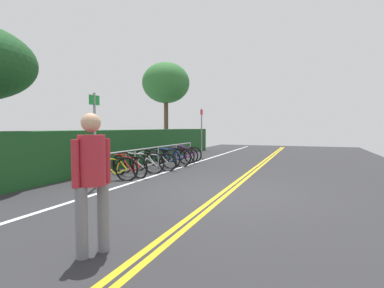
{
  "coord_description": "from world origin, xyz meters",
  "views": [
    {
      "loc": [
        -6.73,
        -1.77,
        1.52
      ],
      "look_at": [
        1.88,
        1.58,
        1.01
      ],
      "focal_mm": 27.89,
      "sensor_mm": 36.0,
      "label": 1
    }
  ],
  "objects_px": {
    "bicycle_4": "(157,158)",
    "tree_mid": "(166,83)",
    "bicycle_2": "(139,162)",
    "sign_post_far": "(202,129)",
    "bike_rack": "(158,152)",
    "bicycle_8": "(188,153)",
    "bicycle_3": "(153,162)",
    "pedestrian": "(92,174)",
    "bicycle_5": "(169,157)",
    "bicycle_7": "(181,155)",
    "bicycle_0": "(111,168)",
    "bicycle_6": "(175,156)",
    "bicycle_1": "(129,166)",
    "sign_post_near": "(95,131)"
  },
  "relations": [
    {
      "from": "bicycle_0",
      "to": "bicycle_6",
      "type": "bearing_deg",
      "value": -1.88
    },
    {
      "from": "bicycle_2",
      "to": "sign_post_near",
      "type": "bearing_deg",
      "value": -173.71
    },
    {
      "from": "bicycle_1",
      "to": "pedestrian",
      "type": "relative_size",
      "value": 0.96
    },
    {
      "from": "bicycle_1",
      "to": "bicycle_4",
      "type": "xyz_separation_m",
      "value": [
        2.04,
        0.11,
        0.03
      ]
    },
    {
      "from": "bicycle_3",
      "to": "pedestrian",
      "type": "bearing_deg",
      "value": -157.16
    },
    {
      "from": "bicycle_7",
      "to": "tree_mid",
      "type": "height_order",
      "value": "tree_mid"
    },
    {
      "from": "bike_rack",
      "to": "sign_post_near",
      "type": "height_order",
      "value": "sign_post_near"
    },
    {
      "from": "bicycle_0",
      "to": "pedestrian",
      "type": "xyz_separation_m",
      "value": [
        -4.29,
        -2.92,
        0.64
      ]
    },
    {
      "from": "bike_rack",
      "to": "sign_post_far",
      "type": "relative_size",
      "value": 2.66
    },
    {
      "from": "bicycle_3",
      "to": "bicycle_6",
      "type": "bearing_deg",
      "value": 2.86
    },
    {
      "from": "bicycle_1",
      "to": "tree_mid",
      "type": "bearing_deg",
      "value": 19.12
    },
    {
      "from": "bicycle_4",
      "to": "sign_post_near",
      "type": "bearing_deg",
      "value": -175.62
    },
    {
      "from": "bicycle_2",
      "to": "sign_post_far",
      "type": "height_order",
      "value": "sign_post_far"
    },
    {
      "from": "bicycle_2",
      "to": "pedestrian",
      "type": "height_order",
      "value": "pedestrian"
    },
    {
      "from": "bicycle_5",
      "to": "sign_post_far",
      "type": "height_order",
      "value": "sign_post_far"
    },
    {
      "from": "bicycle_8",
      "to": "bicycle_7",
      "type": "bearing_deg",
      "value": -179.9
    },
    {
      "from": "bicycle_7",
      "to": "pedestrian",
      "type": "height_order",
      "value": "pedestrian"
    },
    {
      "from": "bicycle_4",
      "to": "bicycle_8",
      "type": "bearing_deg",
      "value": -2.24
    },
    {
      "from": "bicycle_8",
      "to": "pedestrian",
      "type": "xyz_separation_m",
      "value": [
        -9.83,
        -2.78,
        0.65
      ]
    },
    {
      "from": "bicycle_6",
      "to": "sign_post_near",
      "type": "bearing_deg",
      "value": -177.89
    },
    {
      "from": "sign_post_far",
      "to": "bicycle_3",
      "type": "bearing_deg",
      "value": 178.72
    },
    {
      "from": "pedestrian",
      "to": "sign_post_near",
      "type": "height_order",
      "value": "sign_post_near"
    },
    {
      "from": "tree_mid",
      "to": "bicycle_6",
      "type": "bearing_deg",
      "value": -150.61
    },
    {
      "from": "tree_mid",
      "to": "bicycle_7",
      "type": "bearing_deg",
      "value": -147.41
    },
    {
      "from": "bicycle_6",
      "to": "sign_post_far",
      "type": "height_order",
      "value": "sign_post_far"
    },
    {
      "from": "bike_rack",
      "to": "bicycle_1",
      "type": "relative_size",
      "value": 4.0
    },
    {
      "from": "bicycle_3",
      "to": "bicycle_7",
      "type": "distance_m",
      "value": 2.67
    },
    {
      "from": "bicycle_4",
      "to": "bike_rack",
      "type": "bearing_deg",
      "value": -106.89
    },
    {
      "from": "bicycle_4",
      "to": "pedestrian",
      "type": "distance_m",
      "value": 7.65
    },
    {
      "from": "bicycle_6",
      "to": "bicycle_2",
      "type": "bearing_deg",
      "value": 178.15
    },
    {
      "from": "bicycle_6",
      "to": "tree_mid",
      "type": "height_order",
      "value": "tree_mid"
    },
    {
      "from": "bicycle_3",
      "to": "bicycle_5",
      "type": "height_order",
      "value": "bicycle_5"
    },
    {
      "from": "bike_rack",
      "to": "bicycle_6",
      "type": "distance_m",
      "value": 1.4
    },
    {
      "from": "bicycle_4",
      "to": "tree_mid",
      "type": "bearing_deg",
      "value": 23.54
    },
    {
      "from": "bicycle_2",
      "to": "bicycle_5",
      "type": "height_order",
      "value": "bicycle_5"
    },
    {
      "from": "bicycle_2",
      "to": "bike_rack",
      "type": "bearing_deg",
      "value": -2.09
    },
    {
      "from": "bicycle_7",
      "to": "sign_post_near",
      "type": "xyz_separation_m",
      "value": [
        -5.81,
        -0.18,
        1.1
      ]
    },
    {
      "from": "bicycle_5",
      "to": "bicycle_2",
      "type": "bearing_deg",
      "value": 174.78
    },
    {
      "from": "bicycle_8",
      "to": "bicycle_6",
      "type": "bearing_deg",
      "value": 179.78
    },
    {
      "from": "bicycle_3",
      "to": "bicycle_5",
      "type": "bearing_deg",
      "value": 0.45
    },
    {
      "from": "bicycle_4",
      "to": "pedestrian",
      "type": "relative_size",
      "value": 1.09
    },
    {
      "from": "bicycle_8",
      "to": "sign_post_far",
      "type": "height_order",
      "value": "sign_post_far"
    },
    {
      "from": "bike_rack",
      "to": "bicycle_8",
      "type": "distance_m",
      "value": 2.81
    },
    {
      "from": "bicycle_1",
      "to": "sign_post_far",
      "type": "bearing_deg",
      "value": -1.91
    },
    {
      "from": "bicycle_3",
      "to": "bicycle_7",
      "type": "bearing_deg",
      "value": 2.03
    },
    {
      "from": "bicycle_1",
      "to": "tree_mid",
      "type": "xyz_separation_m",
      "value": [
        8.78,
        3.04,
        3.9
      ]
    },
    {
      "from": "bike_rack",
      "to": "sign_post_near",
      "type": "bearing_deg",
      "value": -176.56
    },
    {
      "from": "bike_rack",
      "to": "bicycle_3",
      "type": "xyz_separation_m",
      "value": [
        -0.68,
        -0.14,
        -0.3
      ]
    },
    {
      "from": "bicycle_2",
      "to": "tree_mid",
      "type": "distance_m",
      "value": 9.42
    },
    {
      "from": "bicycle_2",
      "to": "bicycle_8",
      "type": "height_order",
      "value": "bicycle_2"
    }
  ]
}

